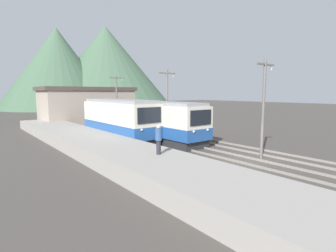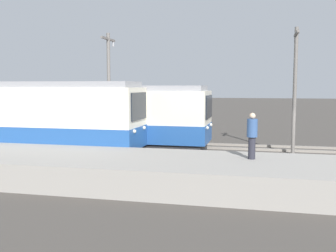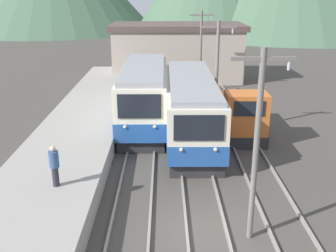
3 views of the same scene
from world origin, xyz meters
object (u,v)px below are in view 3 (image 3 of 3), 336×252
Objects in this scene: catenary_mast_far at (201,49)px; person_on_platform at (54,164)px; shunting_locomotive at (240,116)px; catenary_mast_mid at (217,75)px; catenary_mast_near at (257,141)px; commuter_train_left at (144,98)px; commuter_train_center at (191,111)px.

catenary_mast_far reaches higher than person_on_platform.
catenary_mast_mid is (-1.49, 0.09, 2.47)m from shunting_locomotive.
shunting_locomotive is 0.79× the size of catenary_mast_near.
catenary_mast_far reaches higher than commuter_train_left.
commuter_train_center is 3.10m from shunting_locomotive.
commuter_train_center is 1.64× the size of catenary_mast_near.
catenary_mast_mid is (4.31, -1.86, 1.89)m from commuter_train_left.
person_on_platform is (-3.01, -10.27, 0.13)m from commuter_train_left.
commuter_train_left is at bearing 137.98° from commuter_train_center.
person_on_platform is at bearing -126.87° from commuter_train_center.
person_on_platform is at bearing -131.03° from catenary_mast_mid.
catenary_mast_near is (-1.49, -10.37, 2.47)m from shunting_locomotive.
catenary_mast_near is 1.00× the size of catenary_mast_far.
catenary_mast_far is at bearing 68.80° from person_on_platform.
catenary_mast_far is at bearing 98.05° from shunting_locomotive.
catenary_mast_mid is (1.51, 0.66, 1.97)m from commuter_train_center.
catenary_mast_mid is 3.96× the size of person_on_platform.
commuter_train_left is 0.93× the size of commuter_train_center.
shunting_locomotive is at bearing 10.88° from commuter_train_center.
commuter_train_left reaches higher than person_on_platform.
catenary_mast_near is 3.96× the size of person_on_platform.
catenary_mast_mid is 10.46m from catenary_mast_far.
shunting_locomotive is at bearing -3.36° from catenary_mast_mid.
catenary_mast_mid is 11.29m from person_on_platform.
catenary_mast_near is 10.46m from catenary_mast_mid.
commuter_train_left is 13.18m from catenary_mast_near.
shunting_locomotive is 0.79× the size of catenary_mast_mid.
catenary_mast_mid is 1.00× the size of catenary_mast_far.
commuter_train_center reaches higher than person_on_platform.
catenary_mast_near is at bearing -15.63° from person_on_platform.
catenary_mast_far is at bearing 82.28° from commuter_train_center.
person_on_platform is (-7.32, 2.05, -1.76)m from catenary_mast_near.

